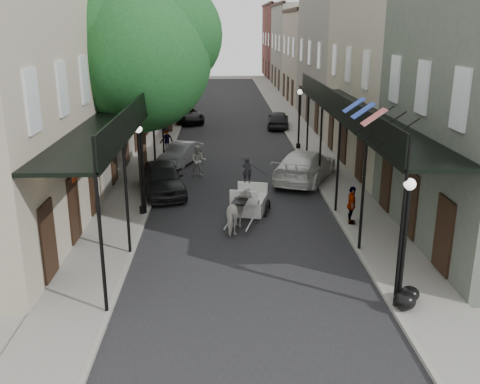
{
  "coord_description": "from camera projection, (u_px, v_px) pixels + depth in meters",
  "views": [
    {
      "loc": [
        -0.8,
        -15.16,
        7.64
      ],
      "look_at": [
        -0.11,
        4.07,
        1.6
      ],
      "focal_mm": 40.0,
      "sensor_mm": 36.0,
      "label": 1
    }
  ],
  "objects": [
    {
      "name": "carriage",
      "position": [
        251.0,
        188.0,
        22.66
      ],
      "size": [
        1.9,
        2.5,
        2.56
      ],
      "rotation": [
        0.0,
        0.0,
        -0.24
      ],
      "color": "black",
      "rests_on": "ground"
    },
    {
      "name": "pedestrian_walking",
      "position": [
        199.0,
        161.0,
        27.96
      ],
      "size": [
        0.82,
        0.64,
        1.65
      ],
      "primitive_type": "imported",
      "rotation": [
        0.0,
        0.0,
        0.02
      ],
      "color": "#B9B7AE",
      "rests_on": "ground"
    },
    {
      "name": "sidewalk_right",
      "position": [
        307.0,
        142.0,
        35.99
      ],
      "size": [
        2.2,
        90.0,
        0.12
      ],
      "primitive_type": "cube",
      "color": "gray",
      "rests_on": "ground"
    },
    {
      "name": "road",
      "position": [
        233.0,
        144.0,
        35.84
      ],
      "size": [
        8.0,
        90.0,
        0.01
      ],
      "primitive_type": "cube",
      "color": "black",
      "rests_on": "ground"
    },
    {
      "name": "lamppost_right_far",
      "position": [
        299.0,
        118.0,
        33.46
      ],
      "size": [
        0.32,
        0.32,
        3.71
      ],
      "color": "black",
      "rests_on": "sidewalk_right"
    },
    {
      "name": "car_right_near",
      "position": [
        305.0,
        166.0,
        27.12
      ],
      "size": [
        4.25,
        5.86,
        1.58
      ],
      "primitive_type": "imported",
      "rotation": [
        0.0,
        0.0,
        2.72
      ],
      "color": "silver",
      "rests_on": "ground"
    },
    {
      "name": "ground",
      "position": [
        248.0,
        279.0,
        16.77
      ],
      "size": [
        140.0,
        140.0,
        0.0
      ],
      "primitive_type": "plane",
      "color": "gray",
      "rests_on": "ground"
    },
    {
      "name": "car_left_mid",
      "position": [
        181.0,
        154.0,
        30.49
      ],
      "size": [
        2.55,
        3.9,
        1.21
      ],
      "primitive_type": "imported",
      "rotation": [
        0.0,
        0.0,
        -0.38
      ],
      "color": "gray",
      "rests_on": "ground"
    },
    {
      "name": "pedestrian_sidewalk_left",
      "position": [
        166.0,
        139.0,
        33.07
      ],
      "size": [
        1.1,
        1.05,
        1.5
      ],
      "primitive_type": "imported",
      "rotation": [
        0.0,
        0.0,
        3.84
      ],
      "color": "gray",
      "rests_on": "sidewalk_left"
    },
    {
      "name": "building_row_right",
      "position": [
        334.0,
        55.0,
        44.1
      ],
      "size": [
        5.0,
        80.0,
        10.5
      ],
      "primitive_type": "cube",
      "color": "gray",
      "rests_on": "ground"
    },
    {
      "name": "tree_far",
      "position": [
        172.0,
        51.0,
        37.93
      ],
      "size": [
        6.45,
        6.0,
        8.61
      ],
      "color": "#382619",
      "rests_on": "sidewalk_left"
    },
    {
      "name": "car_left_near",
      "position": [
        162.0,
        178.0,
        25.0
      ],
      "size": [
        2.85,
        4.81,
        1.53
      ],
      "primitive_type": "imported",
      "rotation": [
        0.0,
        0.0,
        0.24
      ],
      "color": "black",
      "rests_on": "ground"
    },
    {
      "name": "car_right_far",
      "position": [
        278.0,
        120.0,
        41.03
      ],
      "size": [
        2.04,
        4.1,
        1.34
      ],
      "primitive_type": "imported",
      "rotation": [
        0.0,
        0.0,
        3.02
      ],
      "color": "black",
      "rests_on": "ground"
    },
    {
      "name": "horse",
      "position": [
        239.0,
        212.0,
        20.5
      ],
      "size": [
        1.24,
        1.96,
        1.53
      ],
      "primitive_type": "imported",
      "rotation": [
        0.0,
        0.0,
        2.9
      ],
      "color": "silver",
      "rests_on": "ground"
    },
    {
      "name": "car_left_far",
      "position": [
        187.0,
        115.0,
        43.37
      ],
      "size": [
        3.35,
        5.11,
        1.31
      ],
      "primitive_type": "imported",
      "rotation": [
        0.0,
        0.0,
        0.27
      ],
      "color": "black",
      "rests_on": "ground"
    },
    {
      "name": "trash_bags",
      "position": [
        407.0,
        298.0,
        14.87
      ],
      "size": [
        0.88,
        1.03,
        0.53
      ],
      "color": "black",
      "rests_on": "sidewalk_right"
    },
    {
      "name": "building_row_left",
      "position": [
        125.0,
        55.0,
        43.51
      ],
      "size": [
        5.0,
        80.0,
        10.5
      ],
      "primitive_type": "cube",
      "color": "#9F937F",
      "rests_on": "ground"
    },
    {
      "name": "pedestrian_sidewalk_right",
      "position": [
        352.0,
        205.0,
        20.92
      ],
      "size": [
        0.52,
        0.94,
        1.52
      ],
      "primitive_type": "imported",
      "rotation": [
        0.0,
        0.0,
        1.4
      ],
      "color": "gray",
      "rests_on": "sidewalk_right"
    },
    {
      "name": "tree_near",
      "position": [
        146.0,
        51.0,
        24.39
      ],
      "size": [
        7.31,
        6.8,
        9.63
      ],
      "color": "#382619",
      "rests_on": "sidewalk_left"
    },
    {
      "name": "gallery_right",
      "position": [
        354.0,
        114.0,
        22.37
      ],
      "size": [
        2.2,
        18.05,
        4.88
      ],
      "color": "black",
      "rests_on": "sidewalk_right"
    },
    {
      "name": "gallery_left",
      "position": [
        124.0,
        116.0,
        22.05
      ],
      "size": [
        2.2,
        18.05,
        4.88
      ],
      "color": "black",
      "rests_on": "sidewalk_left"
    },
    {
      "name": "sidewalk_left",
      "position": [
        158.0,
        143.0,
        35.65
      ],
      "size": [
        2.2,
        90.0,
        0.12
      ],
      "primitive_type": "cube",
      "color": "gray",
      "rests_on": "ground"
    },
    {
      "name": "lamppost_left",
      "position": [
        141.0,
        168.0,
        21.73
      ],
      "size": [
        0.32,
        0.32,
        3.71
      ],
      "color": "black",
      "rests_on": "sidewalk_left"
    },
    {
      "name": "lamppost_right_near",
      "position": [
        404.0,
        242.0,
        14.39
      ],
      "size": [
        0.32,
        0.32,
        3.71
      ],
      "color": "black",
      "rests_on": "sidewalk_right"
    }
  ]
}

